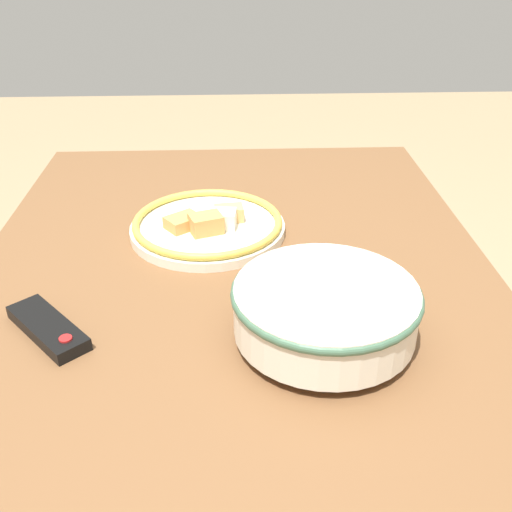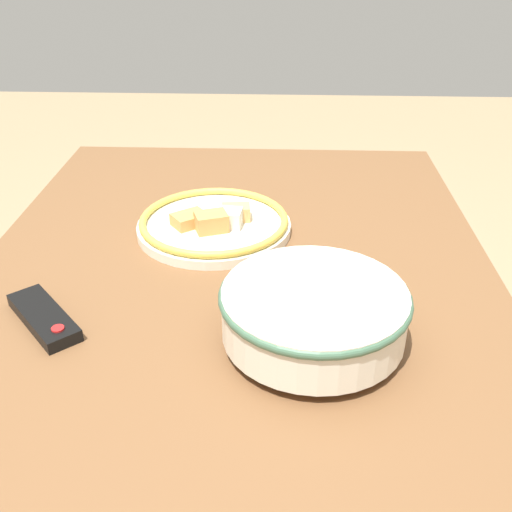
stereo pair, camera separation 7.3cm
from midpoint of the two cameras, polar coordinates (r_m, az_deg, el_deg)
dining_table at (r=0.98m, az=-4.18°, el=-9.10°), size 1.49×0.91×0.72m
noodle_bowl at (r=0.85m, az=4.02°, el=-5.17°), size 0.27×0.27×0.09m
food_plate at (r=1.16m, az=-6.51°, el=2.89°), size 0.30×0.30×0.05m
tv_remote at (r=0.95m, az=-21.45°, el=-6.44°), size 0.16×0.15×0.02m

